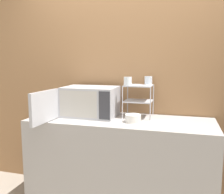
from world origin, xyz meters
TOP-DOWN VIEW (x-y plane):
  - wall_back at (0.00, 0.70)m, footprint 8.00×0.06m
  - counter at (0.00, 0.33)m, footprint 1.84×0.66m
  - microwave at (-0.36, 0.38)m, footprint 0.60×0.82m
  - dish_rack at (0.15, 0.49)m, footprint 0.29×0.25m
  - glass_front_left at (0.05, 0.41)m, footprint 0.08×0.08m
  - glass_back_right at (0.24, 0.57)m, footprint 0.08×0.08m
  - bowl at (0.14, 0.25)m, footprint 0.15×0.15m

SIDE VIEW (x-z plane):
  - counter at x=0.00m, z-range 0.00..0.93m
  - bowl at x=0.14m, z-range 0.93..1.00m
  - microwave at x=-0.36m, z-range 0.93..1.24m
  - dish_rack at x=0.15m, z-range 1.00..1.33m
  - wall_back at x=0.00m, z-range 0.00..2.60m
  - glass_front_left at x=0.05m, z-range 1.26..1.35m
  - glass_back_right at x=0.24m, z-range 1.26..1.35m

